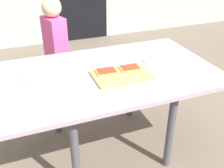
{
  "coord_description": "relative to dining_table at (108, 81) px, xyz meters",
  "views": [
    {
      "loc": [
        -0.56,
        -1.56,
        1.52
      ],
      "look_at": [
        0.03,
        0.0,
        0.58
      ],
      "focal_mm": 42.65,
      "sensor_mm": 36.0,
      "label": 1
    }
  ],
  "objects": [
    {
      "name": "pizza_slice_far_right",
      "position": [
        0.15,
        -0.04,
        0.09
      ],
      "size": [
        0.14,
        0.11,
        0.02
      ],
      "color": "#DDB151",
      "rests_on": "cutting_board"
    },
    {
      "name": "dining_table",
      "position": [
        0.0,
        0.0,
        0.0
      ],
      "size": [
        1.53,
        0.91,
        0.68
      ],
      "color": "#AF94A5",
      "rests_on": "ground"
    },
    {
      "name": "cutting_board",
      "position": [
        0.07,
        -0.09,
        0.08
      ],
      "size": [
        0.38,
        0.25,
        0.01
      ],
      "primitive_type": "cube",
      "color": "tan",
      "rests_on": "dining_table"
    },
    {
      "name": "plate_white_left",
      "position": [
        -0.45,
        0.1,
        0.07
      ],
      "size": [
        0.23,
        0.23,
        0.01
      ],
      "primitive_type": "cylinder",
      "color": "silver",
      "rests_on": "dining_table"
    },
    {
      "name": "plate_white_right",
      "position": [
        0.42,
        0.04,
        0.07
      ],
      "size": [
        0.23,
        0.23,
        0.01
      ],
      "primitive_type": "cylinder",
      "color": "white",
      "rests_on": "dining_table"
    },
    {
      "name": "ground_plane",
      "position": [
        0.0,
        0.0,
        -0.61
      ],
      "size": [
        16.0,
        16.0,
        0.0
      ],
      "primitive_type": "plane",
      "color": "#6F604F"
    },
    {
      "name": "pizza_slice_far_left",
      "position": [
        -0.02,
        -0.03,
        0.09
      ],
      "size": [
        0.14,
        0.11,
        0.02
      ],
      "color": "#DDB151",
      "rests_on": "cutting_board"
    },
    {
      "name": "child_left",
      "position": [
        -0.23,
        0.77,
        -0.0
      ],
      "size": [
        0.2,
        0.27,
        1.06
      ],
      "color": "navy",
      "rests_on": "ground"
    }
  ]
}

